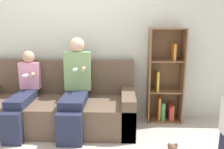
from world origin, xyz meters
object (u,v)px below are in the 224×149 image
Objects in this scene: couch at (57,107)px; adult_seated at (75,85)px; bookshelf at (165,81)px; child_seated at (23,93)px.

adult_seated is at bearing -16.65° from couch.
bookshelf is at bearing 16.89° from adult_seated.
child_seated is at bearing -162.07° from couch.
couch is 1.58× the size of bookshelf.
couch is at bearing 163.35° from adult_seated.
bookshelf is (1.96, 0.43, 0.08)m from child_seated.
child_seated is at bearing -167.53° from bookshelf.
couch is at bearing -169.05° from bookshelf.
bookshelf is (1.55, 0.30, 0.32)m from couch.
adult_seated is at bearing 4.12° from child_seated.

